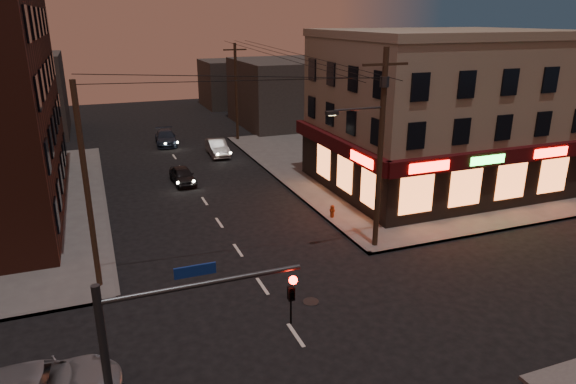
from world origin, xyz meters
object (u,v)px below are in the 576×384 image
fire_hydrant (332,211)px  sedan_mid (217,147)px  sedan_near (183,175)px  sedan_far (166,138)px

fire_hydrant → sedan_mid: bearing=99.3°
sedan_mid → sedan_near: bearing=-119.3°
sedan_near → fire_hydrant: 12.36m
sedan_near → sedan_mid: bearing=55.5°
sedan_far → sedan_mid: bearing=-52.7°
sedan_mid → fire_hydrant: size_ratio=5.50×
sedan_near → sedan_far: bearing=84.0°
sedan_mid → fire_hydrant: (2.80, -17.08, -0.13)m
sedan_near → sedan_far: 12.48m
sedan_mid → fire_hydrant: sedan_mid is taller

